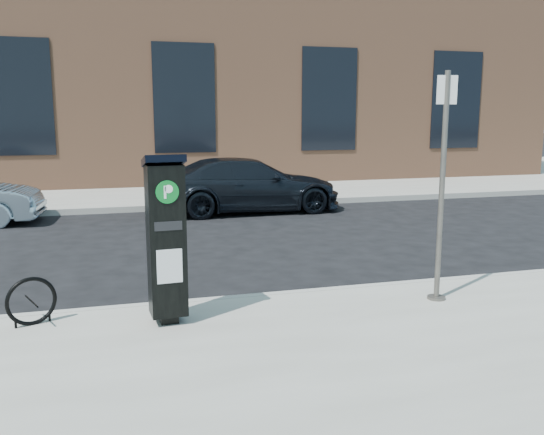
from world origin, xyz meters
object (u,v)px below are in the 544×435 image
object	(u,v)px
sign_pole	(442,189)
bike_rack	(31,301)
parking_kiosk	(166,238)
car_dark	(248,185)

from	to	relation	value
sign_pole	bike_rack	size ratio (longest dim) A/B	5.11
parking_kiosk	bike_rack	xyz separation A→B (m)	(-1.48, 0.32, -0.71)
sign_pole	bike_rack	distance (m)	5.02
parking_kiosk	car_dark	world-z (taller)	parking_kiosk
parking_kiosk	bike_rack	world-z (taller)	parking_kiosk
bike_rack	sign_pole	bearing A→B (deg)	-26.24
parking_kiosk	sign_pole	size ratio (longest dim) A/B	0.67
parking_kiosk	sign_pole	distance (m)	3.42
parking_kiosk	car_dark	distance (m)	8.51
sign_pole	bike_rack	xyz separation A→B (m)	(-4.87, 0.40, -1.14)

